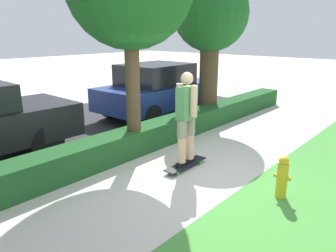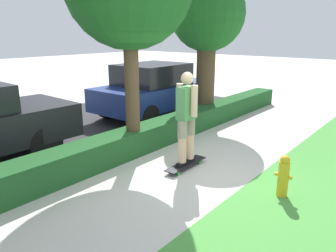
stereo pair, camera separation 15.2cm
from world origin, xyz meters
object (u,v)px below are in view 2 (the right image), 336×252
Objects in this scene: skateboard at (186,164)px; skater_person at (187,116)px; parked_car_middle at (154,89)px; tree_far at (207,18)px; fire_hydrant at (283,176)px.

skater_person is (0.00, -0.00, 0.95)m from skateboard.
skater_person is at bearing -90.00° from skateboard.
parked_car_middle is at bearing 49.77° from skater_person.
tree_far is at bearing 27.74° from skateboard.
tree_far is 5.39m from fire_hydrant.
tree_far reaches higher than fire_hydrant.
skater_person is at bearing -152.26° from tree_far.
skater_person is 0.44× the size of parked_car_middle.
skateboard is 1.49× the size of fire_hydrant.
parked_car_middle is at bearing 106.78° from tree_far.
skater_person is 1.97m from fire_hydrant.
parked_car_middle is (-0.47, 1.56, -2.07)m from tree_far.
skateboard is 0.95m from skater_person.
parked_car_middle is 5.80m from fire_hydrant.
skater_person is at bearing 91.73° from fire_hydrant.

